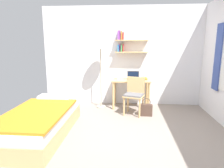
% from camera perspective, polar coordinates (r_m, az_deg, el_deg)
% --- Properties ---
extents(ground_plane, '(5.28, 5.28, 0.00)m').
position_cam_1_polar(ground_plane, '(3.68, 3.07, -14.76)').
color(ground_plane, gray).
extents(wall_back, '(4.40, 0.27, 2.60)m').
position_cam_1_polar(wall_back, '(5.33, 3.85, 8.05)').
color(wall_back, white).
rests_on(wall_back, ground_plane).
extents(bed, '(0.99, 1.99, 0.54)m').
position_cam_1_polar(bed, '(3.87, -19.97, -10.27)').
color(bed, tan).
rests_on(bed, ground_plane).
extents(desk, '(0.97, 0.58, 0.73)m').
position_cam_1_polar(desk, '(5.11, 5.52, -0.25)').
color(desk, tan).
rests_on(desk, ground_plane).
extents(desk_chair, '(0.53, 0.49, 0.87)m').
position_cam_1_polar(desk_chair, '(4.63, 6.49, -2.76)').
color(desk_chair, tan).
rests_on(desk_chair, ground_plane).
extents(standing_lamp, '(0.42, 0.42, 1.75)m').
position_cam_1_polar(standing_lamp, '(4.96, -3.32, 10.59)').
color(standing_lamp, '#B2A893').
rests_on(standing_lamp, ground_plane).
extents(laptop, '(0.31, 0.22, 0.21)m').
position_cam_1_polar(laptop, '(5.11, 6.14, 1.95)').
color(laptop, '#2D2D33').
rests_on(laptop, desk).
extents(water_bottle, '(0.06, 0.06, 0.21)m').
position_cam_1_polar(water_bottle, '(5.07, 1.86, 2.54)').
color(water_bottle, silver).
rests_on(water_bottle, desk).
extents(book_stack, '(0.17, 0.25, 0.05)m').
position_cam_1_polar(book_stack, '(5.14, 9.29, 1.61)').
color(book_stack, orange).
rests_on(book_stack, desk).
extents(handbag, '(0.27, 0.12, 0.42)m').
position_cam_1_polar(handbag, '(4.64, 9.83, -7.28)').
color(handbag, '#4C382D').
rests_on(handbag, ground_plane).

